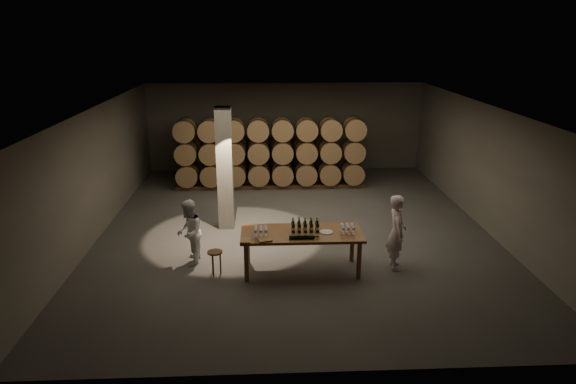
{
  "coord_description": "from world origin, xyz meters",
  "views": [
    {
      "loc": [
        -0.78,
        -12.66,
        5.06
      ],
      "look_at": [
        -0.19,
        -0.28,
        1.1
      ],
      "focal_mm": 32.0,
      "sensor_mm": 36.0,
      "label": 1
    }
  ],
  "objects_px": {
    "person_woman": "(189,232)",
    "stool": "(215,256)",
    "notebook_near": "(265,240)",
    "person_man": "(397,232)",
    "plate": "(326,232)",
    "tasting_table": "(302,237)",
    "bottle_cluster": "(305,227)"
  },
  "relations": [
    {
      "from": "bottle_cluster",
      "to": "notebook_near",
      "type": "height_order",
      "value": "bottle_cluster"
    },
    {
      "from": "tasting_table",
      "to": "stool",
      "type": "bearing_deg",
      "value": -176.85
    },
    {
      "from": "plate",
      "to": "notebook_near",
      "type": "bearing_deg",
      "value": -163.8
    },
    {
      "from": "notebook_near",
      "to": "person_man",
      "type": "relative_size",
      "value": 0.16
    },
    {
      "from": "tasting_table",
      "to": "person_woman",
      "type": "height_order",
      "value": "person_woman"
    },
    {
      "from": "bottle_cluster",
      "to": "person_woman",
      "type": "bearing_deg",
      "value": 170.45
    },
    {
      "from": "stool",
      "to": "person_woman",
      "type": "distance_m",
      "value": 0.9
    },
    {
      "from": "notebook_near",
      "to": "person_woman",
      "type": "height_order",
      "value": "person_woman"
    },
    {
      "from": "notebook_near",
      "to": "bottle_cluster",
      "type": "bearing_deg",
      "value": 11.97
    },
    {
      "from": "stool",
      "to": "bottle_cluster",
      "type": "bearing_deg",
      "value": 4.77
    },
    {
      "from": "bottle_cluster",
      "to": "tasting_table",
      "type": "bearing_deg",
      "value": -143.03
    },
    {
      "from": "bottle_cluster",
      "to": "person_man",
      "type": "distance_m",
      "value": 2.0
    },
    {
      "from": "bottle_cluster",
      "to": "stool",
      "type": "relative_size",
      "value": 1.11
    },
    {
      "from": "bottle_cluster",
      "to": "stool",
      "type": "distance_m",
      "value": 2.02
    },
    {
      "from": "bottle_cluster",
      "to": "person_woman",
      "type": "xyz_separation_m",
      "value": [
        -2.55,
        0.43,
        -0.26
      ]
    },
    {
      "from": "plate",
      "to": "person_man",
      "type": "height_order",
      "value": "person_man"
    },
    {
      "from": "notebook_near",
      "to": "person_man",
      "type": "distance_m",
      "value": 2.9
    },
    {
      "from": "person_woman",
      "to": "notebook_near",
      "type": "bearing_deg",
      "value": 61.99
    },
    {
      "from": "bottle_cluster",
      "to": "stool",
      "type": "height_order",
      "value": "bottle_cluster"
    },
    {
      "from": "tasting_table",
      "to": "notebook_near",
      "type": "height_order",
      "value": "notebook_near"
    },
    {
      "from": "tasting_table",
      "to": "person_woman",
      "type": "distance_m",
      "value": 2.52
    },
    {
      "from": "person_woman",
      "to": "stool",
      "type": "bearing_deg",
      "value": 46.26
    },
    {
      "from": "tasting_table",
      "to": "bottle_cluster",
      "type": "distance_m",
      "value": 0.23
    },
    {
      "from": "bottle_cluster",
      "to": "person_man",
      "type": "xyz_separation_m",
      "value": [
        2.0,
        -0.01,
        -0.16
      ]
    },
    {
      "from": "person_man",
      "to": "person_woman",
      "type": "bearing_deg",
      "value": 87.99
    },
    {
      "from": "bottle_cluster",
      "to": "person_man",
      "type": "bearing_deg",
      "value": -0.2
    },
    {
      "from": "tasting_table",
      "to": "person_woman",
      "type": "relative_size",
      "value": 1.75
    },
    {
      "from": "stool",
      "to": "notebook_near",
      "type": "bearing_deg",
      "value": -16.28
    },
    {
      "from": "tasting_table",
      "to": "bottle_cluster",
      "type": "bearing_deg",
      "value": 36.97
    },
    {
      "from": "tasting_table",
      "to": "stool",
      "type": "xyz_separation_m",
      "value": [
        -1.86,
        -0.1,
        -0.36
      ]
    },
    {
      "from": "plate",
      "to": "notebook_near",
      "type": "height_order",
      "value": "notebook_near"
    },
    {
      "from": "plate",
      "to": "stool",
      "type": "xyz_separation_m",
      "value": [
        -2.38,
        -0.07,
        -0.47
      ]
    }
  ]
}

